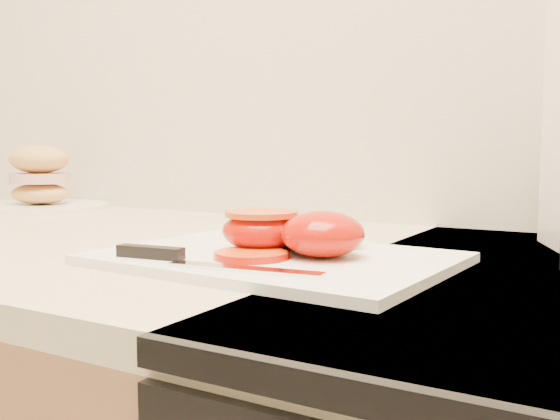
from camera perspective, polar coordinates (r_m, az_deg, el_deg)
The scene contains 7 objects.
cutting_board at distance 0.65m, azimuth -0.45°, elevation -4.46°, with size 0.35×0.25×0.01m, color white.
tomato_half_dome at distance 0.63m, azimuth 3.92°, elevation -2.20°, with size 0.09×0.09×0.05m, color red.
tomato_half_cut at distance 0.67m, azimuth -1.70°, elevation -1.73°, with size 0.09×0.09×0.04m.
tomato_slice_0 at distance 0.62m, azimuth -2.64°, elevation -4.12°, with size 0.07×0.07×0.01m, color #D45D1D.
lettuce_leaf_0 at distance 0.72m, azimuth 1.86°, elevation -2.00°, with size 0.15×0.10×0.03m, color #539627.
knife at distance 0.61m, azimuth -8.69°, elevation -4.39°, with size 0.23×0.04×0.01m.
sandwich_plate at distance 1.31m, azimuth -21.09°, elevation 2.01°, with size 0.26×0.26×0.13m.
Camera 1 is at (0.44, 1.05, 1.05)m, focal length 40.00 mm.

